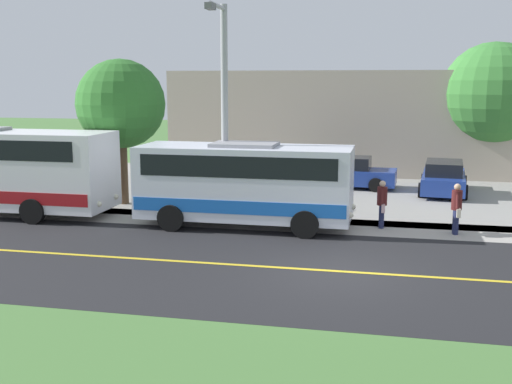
{
  "coord_description": "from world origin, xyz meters",
  "views": [
    {
      "loc": [
        15.8,
        1.17,
        4.94
      ],
      "look_at": [
        -3.5,
        -2.96,
        1.4
      ],
      "focal_mm": 43.65,
      "sensor_mm": 36.0,
      "label": 1
    }
  ],
  "objects_px": {
    "shuttle_bus_front": "(245,181)",
    "tree_curbside": "(121,104)",
    "street_light_pole": "(224,105)",
    "tree_lot_edge": "(493,94)",
    "parked_car_far": "(444,178)",
    "pedestrian_waiting": "(382,203)",
    "parked_car_near": "(347,173)",
    "commercial_building": "(356,119)",
    "pedestrian_with_bags": "(457,207)"
  },
  "relations": [
    {
      "from": "parked_car_far",
      "to": "parked_car_near",
      "type": "bearing_deg",
      "value": -99.13
    },
    {
      "from": "pedestrian_with_bags",
      "to": "tree_lot_edge",
      "type": "relative_size",
      "value": 0.24
    },
    {
      "from": "tree_lot_edge",
      "to": "commercial_building",
      "type": "height_order",
      "value": "tree_lot_edge"
    },
    {
      "from": "pedestrian_waiting",
      "to": "parked_car_near",
      "type": "distance_m",
      "value": 8.15
    },
    {
      "from": "pedestrian_with_bags",
      "to": "tree_lot_edge",
      "type": "bearing_deg",
      "value": 167.46
    },
    {
      "from": "street_light_pole",
      "to": "commercial_building",
      "type": "relative_size",
      "value": 0.38
    },
    {
      "from": "shuttle_bus_front",
      "to": "parked_car_near",
      "type": "xyz_separation_m",
      "value": [
        -8.73,
        2.88,
        -0.9
      ]
    },
    {
      "from": "pedestrian_with_bags",
      "to": "pedestrian_waiting",
      "type": "xyz_separation_m",
      "value": [
        -0.38,
        -2.38,
        -0.02
      ]
    },
    {
      "from": "pedestrian_with_bags",
      "to": "commercial_building",
      "type": "bearing_deg",
      "value": -165.85
    },
    {
      "from": "shuttle_bus_front",
      "to": "pedestrian_waiting",
      "type": "bearing_deg",
      "value": 99.41
    },
    {
      "from": "parked_car_near",
      "to": "tree_curbside",
      "type": "distance_m",
      "value": 10.92
    },
    {
      "from": "pedestrian_with_bags",
      "to": "street_light_pole",
      "type": "bearing_deg",
      "value": -89.71
    },
    {
      "from": "pedestrian_with_bags",
      "to": "tree_curbside",
      "type": "xyz_separation_m",
      "value": [
        -2.49,
        -12.69,
        3.12
      ]
    },
    {
      "from": "street_light_pole",
      "to": "parked_car_near",
      "type": "bearing_deg",
      "value": 156.22
    },
    {
      "from": "shuttle_bus_front",
      "to": "tree_lot_edge",
      "type": "xyz_separation_m",
      "value": [
        -12.87,
        9.76,
        2.7
      ]
    },
    {
      "from": "pedestrian_with_bags",
      "to": "pedestrian_waiting",
      "type": "height_order",
      "value": "pedestrian_with_bags"
    },
    {
      "from": "street_light_pole",
      "to": "parked_car_near",
      "type": "relative_size",
      "value": 1.66
    },
    {
      "from": "parked_car_near",
      "to": "commercial_building",
      "type": "bearing_deg",
      "value": -179.59
    },
    {
      "from": "street_light_pole",
      "to": "tree_lot_edge",
      "type": "distance_m",
      "value": 16.39
    },
    {
      "from": "pedestrian_waiting",
      "to": "parked_car_far",
      "type": "xyz_separation_m",
      "value": [
        -7.27,
        2.58,
        -0.18
      ]
    },
    {
      "from": "shuttle_bus_front",
      "to": "pedestrian_waiting",
      "type": "distance_m",
      "value": 4.72
    },
    {
      "from": "pedestrian_with_bags",
      "to": "parked_car_near",
      "type": "distance_m",
      "value": 9.3
    },
    {
      "from": "parked_car_far",
      "to": "tree_curbside",
      "type": "relative_size",
      "value": 0.78
    },
    {
      "from": "parked_car_near",
      "to": "parked_car_far",
      "type": "distance_m",
      "value": 4.36
    },
    {
      "from": "tree_curbside",
      "to": "commercial_building",
      "type": "distance_m",
      "value": 16.45
    },
    {
      "from": "parked_car_far",
      "to": "commercial_building",
      "type": "relative_size",
      "value": 0.23
    },
    {
      "from": "parked_car_near",
      "to": "tree_lot_edge",
      "type": "height_order",
      "value": "tree_lot_edge"
    },
    {
      "from": "shuttle_bus_front",
      "to": "tree_curbside",
      "type": "bearing_deg",
      "value": -116.7
    },
    {
      "from": "pedestrian_with_bags",
      "to": "tree_curbside",
      "type": "height_order",
      "value": "tree_curbside"
    },
    {
      "from": "parked_car_far",
      "to": "pedestrian_waiting",
      "type": "bearing_deg",
      "value": -19.57
    },
    {
      "from": "street_light_pole",
      "to": "tree_curbside",
      "type": "relative_size",
      "value": 1.29
    },
    {
      "from": "pedestrian_waiting",
      "to": "tree_lot_edge",
      "type": "bearing_deg",
      "value": 156.94
    },
    {
      "from": "shuttle_bus_front",
      "to": "parked_car_near",
      "type": "distance_m",
      "value": 9.23
    },
    {
      "from": "parked_car_far",
      "to": "commercial_building",
      "type": "distance_m",
      "value": 10.07
    },
    {
      "from": "street_light_pole",
      "to": "tree_lot_edge",
      "type": "bearing_deg",
      "value": 139.85
    },
    {
      "from": "pedestrian_with_bags",
      "to": "parked_car_near",
      "type": "relative_size",
      "value": 0.37
    },
    {
      "from": "tree_curbside",
      "to": "commercial_building",
      "type": "xyz_separation_m",
      "value": [
        -14.0,
        8.53,
        -1.28
      ]
    },
    {
      "from": "parked_car_near",
      "to": "pedestrian_waiting",
      "type": "bearing_deg",
      "value": 12.19
    },
    {
      "from": "shuttle_bus_front",
      "to": "parked_car_far",
      "type": "bearing_deg",
      "value": 138.19
    },
    {
      "from": "shuttle_bus_front",
      "to": "tree_curbside",
      "type": "relative_size",
      "value": 1.27
    },
    {
      "from": "commercial_building",
      "to": "pedestrian_waiting",
      "type": "bearing_deg",
      "value": 6.3
    },
    {
      "from": "shuttle_bus_front",
      "to": "street_light_pole",
      "type": "height_order",
      "value": "street_light_pole"
    },
    {
      "from": "shuttle_bus_front",
      "to": "commercial_building",
      "type": "height_order",
      "value": "commercial_building"
    },
    {
      "from": "street_light_pole",
      "to": "pedestrian_waiting",
      "type": "bearing_deg",
      "value": 94.43
    },
    {
      "from": "pedestrian_with_bags",
      "to": "parked_car_near",
      "type": "height_order",
      "value": "pedestrian_with_bags"
    },
    {
      "from": "pedestrian_with_bags",
      "to": "street_light_pole",
      "type": "xyz_separation_m",
      "value": [
        0.04,
        -7.79,
        3.24
      ]
    },
    {
      "from": "parked_car_far",
      "to": "tree_curbside",
      "type": "height_order",
      "value": "tree_curbside"
    },
    {
      "from": "shuttle_bus_front",
      "to": "commercial_building",
      "type": "distance_m",
      "value": 17.15
    },
    {
      "from": "pedestrian_with_bags",
      "to": "street_light_pole",
      "type": "distance_m",
      "value": 8.44
    },
    {
      "from": "street_light_pole",
      "to": "parked_car_near",
      "type": "distance_m",
      "value": 9.79
    }
  ]
}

